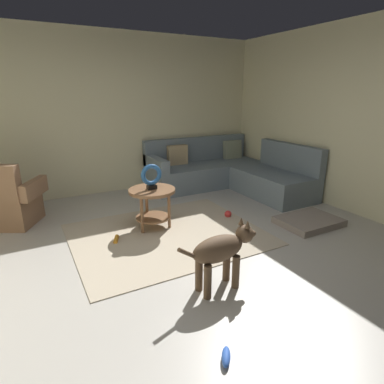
{
  "coord_description": "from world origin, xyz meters",
  "views": [
    {
      "loc": [
        -1.34,
        -2.7,
        1.74
      ],
      "look_at": [
        0.45,
        0.6,
        0.55
      ],
      "focal_mm": 29.9,
      "sensor_mm": 36.0,
      "label": 1
    }
  ],
  "objects_px": {
    "dog_bed_mat": "(309,221)",
    "dog_toy_bone": "(226,357)",
    "sectional_couch": "(228,173)",
    "side_table": "(152,198)",
    "dog_toy_rope": "(116,239)",
    "torus_sculpture": "(151,176)",
    "armchair": "(8,203)",
    "dog_toy_ball": "(228,214)",
    "dog": "(222,250)"
  },
  "relations": [
    {
      "from": "dog_bed_mat",
      "to": "dog_toy_bone",
      "type": "height_order",
      "value": "dog_bed_mat"
    },
    {
      "from": "sectional_couch",
      "to": "side_table",
      "type": "bearing_deg",
      "value": -151.57
    },
    {
      "from": "dog_toy_rope",
      "to": "torus_sculpture",
      "type": "bearing_deg",
      "value": 16.33
    },
    {
      "from": "sectional_couch",
      "to": "dog_bed_mat",
      "type": "relative_size",
      "value": 2.81
    },
    {
      "from": "dog_bed_mat",
      "to": "torus_sculpture",
      "type": "bearing_deg",
      "value": 154.56
    },
    {
      "from": "sectional_couch",
      "to": "armchair",
      "type": "xyz_separation_m",
      "value": [
        -3.57,
        -0.04,
        0.03
      ]
    },
    {
      "from": "dog_toy_ball",
      "to": "dog_toy_rope",
      "type": "xyz_separation_m",
      "value": [
        -1.63,
        0.01,
        -0.03
      ]
    },
    {
      "from": "dog_bed_mat",
      "to": "dog",
      "type": "height_order",
      "value": "dog"
    },
    {
      "from": "sectional_couch",
      "to": "dog_bed_mat",
      "type": "height_order",
      "value": "sectional_couch"
    },
    {
      "from": "side_table",
      "to": "dog_toy_ball",
      "type": "relative_size",
      "value": 5.98
    },
    {
      "from": "torus_sculpture",
      "to": "dog_toy_rope",
      "type": "distance_m",
      "value": 0.89
    },
    {
      "from": "torus_sculpture",
      "to": "dog_toy_ball",
      "type": "xyz_separation_m",
      "value": [
        1.08,
        -0.17,
        -0.66
      ]
    },
    {
      "from": "armchair",
      "to": "sectional_couch",
      "type": "bearing_deg",
      "value": 29.26
    },
    {
      "from": "sectional_couch",
      "to": "torus_sculpture",
      "type": "relative_size",
      "value": 6.9
    },
    {
      "from": "side_table",
      "to": "sectional_couch",
      "type": "bearing_deg",
      "value": 28.43
    },
    {
      "from": "sectional_couch",
      "to": "dog_toy_ball",
      "type": "distance_m",
      "value": 1.48
    },
    {
      "from": "torus_sculpture",
      "to": "dog_bed_mat",
      "type": "distance_m",
      "value": 2.21
    },
    {
      "from": "armchair",
      "to": "torus_sculpture",
      "type": "bearing_deg",
      "value": -2.37
    },
    {
      "from": "side_table",
      "to": "dog_bed_mat",
      "type": "height_order",
      "value": "side_table"
    },
    {
      "from": "armchair",
      "to": "dog_toy_bone",
      "type": "bearing_deg",
      "value": -40.39
    },
    {
      "from": "side_table",
      "to": "dog_toy_ball",
      "type": "xyz_separation_m",
      "value": [
        1.08,
        -0.17,
        -0.37
      ]
    },
    {
      "from": "side_table",
      "to": "dog_bed_mat",
      "type": "xyz_separation_m",
      "value": [
        1.91,
        -0.91,
        -0.37
      ]
    },
    {
      "from": "dog",
      "to": "dog_toy_ball",
      "type": "bearing_deg",
      "value": 140.15
    },
    {
      "from": "torus_sculpture",
      "to": "armchair",
      "type": "bearing_deg",
      "value": 149.04
    },
    {
      "from": "dog_bed_mat",
      "to": "dog_toy_ball",
      "type": "height_order",
      "value": "dog_toy_ball"
    },
    {
      "from": "side_table",
      "to": "dog_toy_rope",
      "type": "distance_m",
      "value": 0.69
    },
    {
      "from": "side_table",
      "to": "armchair",
      "type": "bearing_deg",
      "value": 149.04
    },
    {
      "from": "sectional_couch",
      "to": "dog_toy_bone",
      "type": "relative_size",
      "value": 12.5
    },
    {
      "from": "dog_toy_ball",
      "to": "sectional_couch",
      "type": "bearing_deg",
      "value": 55.51
    },
    {
      "from": "torus_sculpture",
      "to": "dog_bed_mat",
      "type": "bearing_deg",
      "value": -25.44
    },
    {
      "from": "armchair",
      "to": "torus_sculpture",
      "type": "height_order",
      "value": "armchair"
    },
    {
      "from": "dog",
      "to": "dog_toy_rope",
      "type": "xyz_separation_m",
      "value": [
        -0.59,
        1.4,
        -0.35
      ]
    },
    {
      "from": "dog_toy_rope",
      "to": "dog_toy_bone",
      "type": "distance_m",
      "value": 2.13
    },
    {
      "from": "dog_toy_ball",
      "to": "dog_toy_rope",
      "type": "height_order",
      "value": "dog_toy_ball"
    },
    {
      "from": "dog",
      "to": "dog_toy_bone",
      "type": "distance_m",
      "value": 0.92
    },
    {
      "from": "side_table",
      "to": "dog",
      "type": "distance_m",
      "value": 1.56
    },
    {
      "from": "torus_sculpture",
      "to": "dog_toy_rope",
      "type": "xyz_separation_m",
      "value": [
        -0.55,
        -0.16,
        -0.69
      ]
    },
    {
      "from": "side_table",
      "to": "dog_toy_ball",
      "type": "bearing_deg",
      "value": -8.87
    },
    {
      "from": "armchair",
      "to": "dog",
      "type": "distance_m",
      "value": 3.07
    },
    {
      "from": "dog_bed_mat",
      "to": "dog_toy_rope",
      "type": "relative_size",
      "value": 4.59
    },
    {
      "from": "side_table",
      "to": "dog_toy_rope",
      "type": "height_order",
      "value": "side_table"
    },
    {
      "from": "torus_sculpture",
      "to": "side_table",
      "type": "bearing_deg",
      "value": 82.87
    },
    {
      "from": "sectional_couch",
      "to": "torus_sculpture",
      "type": "xyz_separation_m",
      "value": [
        -1.91,
        -1.03,
        0.42
      ]
    },
    {
      "from": "armchair",
      "to": "torus_sculpture",
      "type": "xyz_separation_m",
      "value": [
        1.66,
        -0.99,
        0.39
      ]
    },
    {
      "from": "sectional_couch",
      "to": "torus_sculpture",
      "type": "distance_m",
      "value": 2.21
    },
    {
      "from": "sectional_couch",
      "to": "dog_toy_ball",
      "type": "xyz_separation_m",
      "value": [
        -0.83,
        -1.2,
        -0.24
      ]
    },
    {
      "from": "dog_toy_bone",
      "to": "dog_toy_ball",
      "type": "bearing_deg",
      "value": 55.09
    },
    {
      "from": "dog_toy_ball",
      "to": "dog_toy_rope",
      "type": "relative_size",
      "value": 0.58
    },
    {
      "from": "dog_toy_bone",
      "to": "dog_toy_rope",
      "type": "bearing_deg",
      "value": 94.09
    },
    {
      "from": "side_table",
      "to": "dog_bed_mat",
      "type": "bearing_deg",
      "value": -25.44
    }
  ]
}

